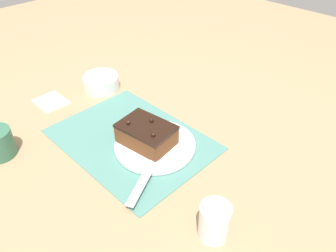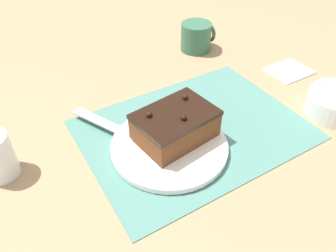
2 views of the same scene
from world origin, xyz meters
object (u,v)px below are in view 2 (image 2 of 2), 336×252
Objects in this scene: serving_knife at (135,136)px; coffee_mug at (197,37)px; cake_plate at (169,146)px; chocolate_cake at (175,125)px.

serving_knife is 0.44m from coffee_mug.
cake_plate is at bearing -131.80° from coffee_mug.
chocolate_cake reaches higher than serving_knife.
chocolate_cake is at bearing -53.45° from serving_knife.
cake_plate is at bearing -149.76° from chocolate_cake.
chocolate_cake is 0.41m from coffee_mug.
chocolate_cake is 1.70× the size of coffee_mug.
coffee_mug is at bearing 13.12° from serving_knife.
coffee_mug reaches higher than serving_knife.
coffee_mug is at bearing 49.23° from chocolate_cake.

